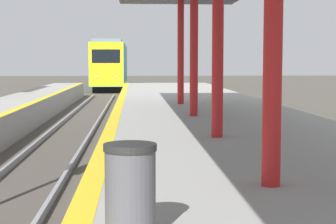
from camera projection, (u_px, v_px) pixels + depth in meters
train at (111, 65)px, 53.41m from camera, size 2.76×19.49×4.34m
trash_bin at (130, 191)px, 4.86m from camera, size 0.46×0.46×0.83m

